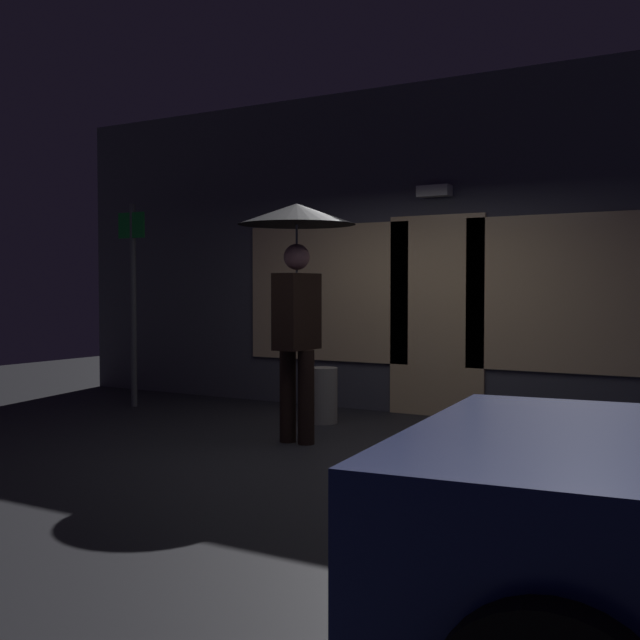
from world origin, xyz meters
The scene contains 5 objects.
ground_plane centered at (0.00, 0.00, 0.00)m, with size 18.00×18.00×0.00m, color #26262B.
building_facade centered at (0.00, 2.34, 1.82)m, with size 10.34×0.48×3.67m.
person_with_umbrella centered at (-0.49, 0.10, 1.67)m, with size 1.06×1.06×2.16m.
street_sign_post centered at (-3.35, 1.00, 1.36)m, with size 0.40×0.07×2.39m.
sidewalk_bollard centered at (-0.83, 1.16, 0.29)m, with size 0.30×0.30×0.58m, color #9E998E.
Camera 1 is at (3.38, -5.97, 1.40)m, focal length 44.93 mm.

